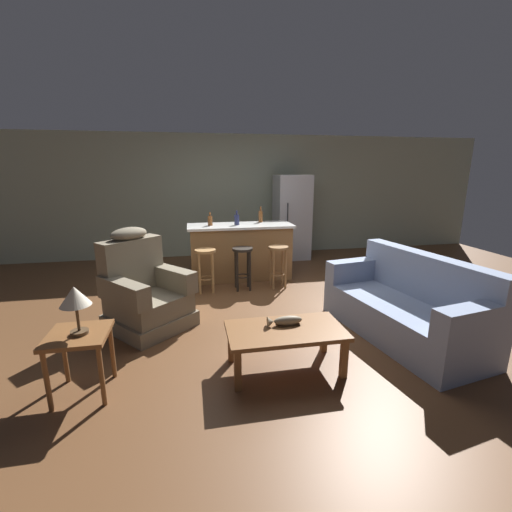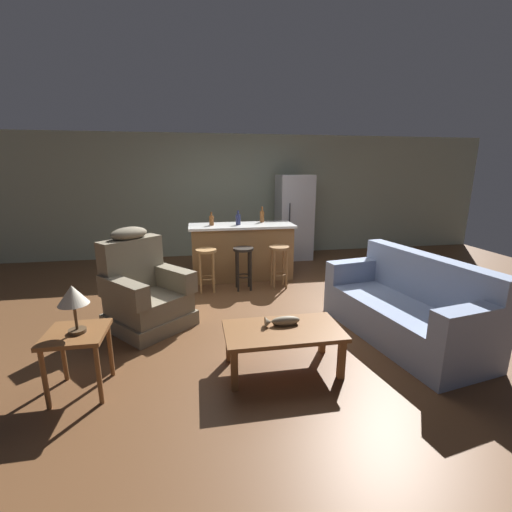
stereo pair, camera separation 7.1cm
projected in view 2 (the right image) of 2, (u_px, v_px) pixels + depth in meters
The scene contains 16 objects.
ground_plane at pixel (255, 306), 4.83m from camera, with size 12.00×12.00×0.00m.
back_wall at pixel (231, 196), 7.49m from camera, with size 12.00×0.05×2.60m.
coffee_table at pixel (283, 334), 3.21m from camera, with size 1.10×0.60×0.42m.
fish_figurine at pixel (282, 321), 3.26m from camera, with size 0.34×0.10×0.10m.
couch at pixel (406, 308), 3.87m from camera, with size 1.15×2.01×0.94m.
recliner_near_lamp at pixel (144, 292), 4.15m from camera, with size 1.19×1.19×1.20m.
end_table at pixel (77, 343), 2.86m from camera, with size 0.48×0.48×0.56m.
table_lamp at pixel (73, 297), 2.75m from camera, with size 0.24×0.24×0.41m.
kitchen_island at pixel (242, 251), 6.00m from camera, with size 1.80×0.70×0.95m.
bar_stool_left at pixel (206, 262), 5.29m from camera, with size 0.32×0.32×0.68m.
bar_stool_middle at pixel (243, 261), 5.39m from camera, with size 0.32×0.32×0.68m.
bar_stool_right at pixel (279, 259), 5.49m from camera, with size 0.32×0.32×0.68m.
refrigerator at pixel (294, 217), 7.26m from camera, with size 0.70×0.69×1.76m.
bottle_tall_green at pixel (211, 220), 5.77m from camera, with size 0.08×0.08×0.22m.
bottle_short_amber at pixel (238, 219), 5.83m from camera, with size 0.08×0.08×0.25m.
bottle_wine_dark at pixel (262, 216), 6.12m from camera, with size 0.07×0.07×0.28m.
Camera 2 is at (-0.77, -4.44, 1.87)m, focal length 24.00 mm.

